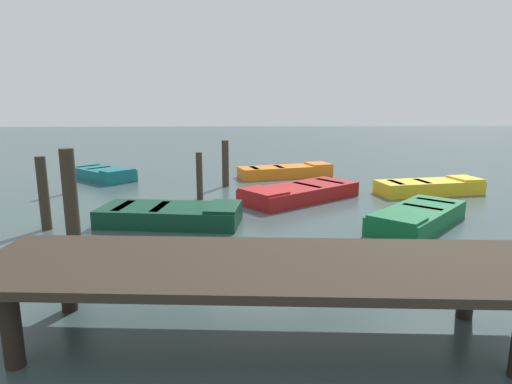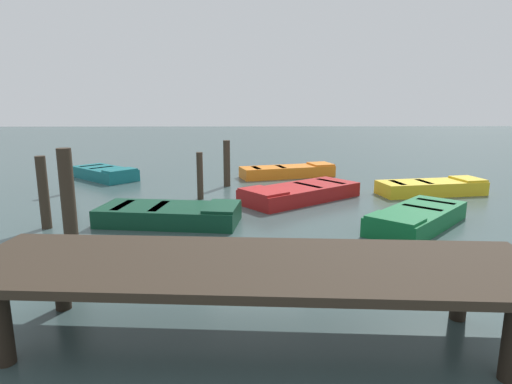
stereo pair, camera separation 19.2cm
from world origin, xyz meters
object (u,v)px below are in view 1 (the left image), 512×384
rowboat_teal (102,173)px  rowboat_dark_green (172,214)px  rowboat_orange (286,171)px  rowboat_green (418,217)px  dock_segment (263,270)px  rowboat_red (300,192)px  mooring_piling_mid_right (67,172)px  mooring_piling_near_right (71,205)px  mooring_piling_near_left (199,176)px  mooring_piling_far_left (44,193)px  rowboat_yellow (430,187)px  mooring_piling_center (225,164)px

rowboat_teal → rowboat_dark_green: (-3.42, 5.86, -0.00)m
rowboat_orange → rowboat_green: bearing=-87.3°
dock_segment → rowboat_dark_green: 5.26m
rowboat_red → rowboat_dark_green: same height
mooring_piling_mid_right → rowboat_dark_green: bearing=136.9°
rowboat_green → rowboat_dark_green: size_ratio=0.91×
rowboat_teal → mooring_piling_near_right: (-2.06, 7.99, 0.75)m
rowboat_teal → rowboat_dark_green: same height
mooring_piling_near_left → mooring_piling_far_left: 4.16m
dock_segment → mooring_piling_mid_right: size_ratio=5.03×
rowboat_yellow → mooring_piling_far_left: (9.92, 3.39, 0.58)m
mooring_piling_near_left → mooring_piling_far_left: bearing=42.9°
mooring_piling_mid_right → dock_segment: bearing=123.5°
rowboat_red → rowboat_yellow: bearing=152.8°
rowboat_teal → rowboat_orange: 6.67m
rowboat_orange → mooring_piling_near_left: size_ratio=2.69×
rowboat_orange → rowboat_dark_green: 6.99m
mooring_piling_center → mooring_piling_mid_right: bearing=11.9°
rowboat_yellow → mooring_piling_far_left: mooring_piling_far_left is taller
rowboat_red → mooring_piling_near_left: (2.83, -0.16, 0.46)m
mooring_piling_near_right → mooring_piling_far_left: (1.28, -1.78, -0.17)m
dock_segment → rowboat_dark_green: dock_segment is taller
mooring_piling_center → rowboat_orange: bearing=-141.0°
mooring_piling_mid_right → mooring_piling_near_right: bearing=112.5°
rowboat_teal → mooring_piling_near_right: bearing=-32.9°
mooring_piling_mid_right → mooring_piling_far_left: mooring_piling_far_left is taller
mooring_piling_near_right → mooring_piling_near_left: (-1.76, -4.61, -0.30)m
mooring_piling_mid_right → rowboat_yellow: bearing=178.0°
dock_segment → rowboat_teal: (5.25, -10.75, -0.63)m
dock_segment → rowboat_orange: dock_segment is taller
rowboat_dark_green → mooring_piling_near_left: bearing=88.2°
mooring_piling_center → mooring_piling_near_left: bearing=71.2°
rowboat_green → rowboat_dark_green: bearing=-50.8°
rowboat_orange → mooring_piling_near_right: mooring_piling_near_right is taller
rowboat_dark_green → rowboat_yellow: bearing=30.0°
dock_segment → rowboat_dark_green: size_ratio=1.99×
rowboat_green → mooring_piling_center: bearing=-94.0°
mooring_piling_far_left → rowboat_teal: bearing=-82.9°
mooring_piling_near_right → mooring_piling_far_left: 2.20m
rowboat_orange → mooring_piling_near_right: bearing=-135.2°
rowboat_orange → mooring_piling_center: size_ratio=2.39×
dock_segment → rowboat_green: bearing=-125.2°
rowboat_green → mooring_piling_near_right: (6.85, 1.74, 0.75)m
rowboat_teal → mooring_piling_near_left: 5.12m
rowboat_green → rowboat_yellow: same height
rowboat_teal → mooring_piling_near_left: size_ratio=2.07×
rowboat_dark_green → mooring_piling_mid_right: 5.04m
mooring_piling_far_left → rowboat_dark_green: bearing=-172.4°
rowboat_yellow → mooring_piling_mid_right: bearing=168.0°
rowboat_red → mooring_piling_far_left: 6.48m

